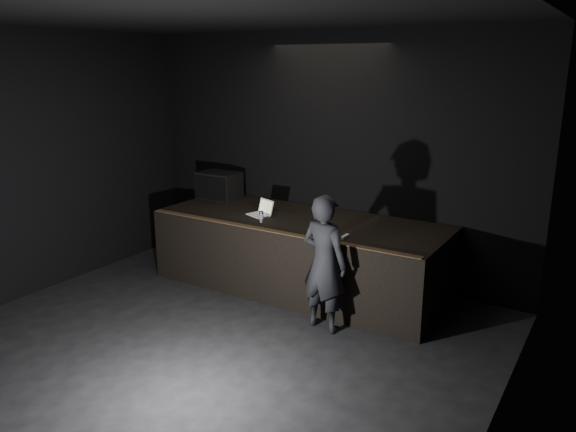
# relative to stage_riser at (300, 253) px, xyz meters

# --- Properties ---
(ground) EXTENTS (7.00, 7.00, 0.00)m
(ground) POSITION_rel_stage_riser_xyz_m (0.00, -2.73, -0.50)
(ground) COLOR black
(ground) RESTS_ON ground
(room_walls) EXTENTS (6.10, 7.10, 3.52)m
(room_walls) POSITION_rel_stage_riser_xyz_m (0.00, -2.73, 1.52)
(room_walls) COLOR black
(room_walls) RESTS_ON ground
(stage_riser) EXTENTS (4.00, 1.50, 1.00)m
(stage_riser) POSITION_rel_stage_riser_xyz_m (0.00, 0.00, 0.00)
(stage_riser) COLOR black
(stage_riser) RESTS_ON ground
(riser_lip) EXTENTS (3.92, 0.10, 0.01)m
(riser_lip) POSITION_rel_stage_riser_xyz_m (0.00, -0.71, 0.51)
(riser_lip) COLOR brown
(riser_lip) RESTS_ON stage_riser
(stage_monitor) EXTENTS (0.63, 0.47, 0.42)m
(stage_monitor) POSITION_rel_stage_riser_xyz_m (-1.67, 0.34, 0.71)
(stage_monitor) COLOR black
(stage_monitor) RESTS_ON stage_riser
(cable) EXTENTS (0.85, 0.12, 0.02)m
(cable) POSITION_rel_stage_riser_xyz_m (-0.65, 0.20, 0.51)
(cable) COLOR black
(cable) RESTS_ON stage_riser
(laptop) EXTENTS (0.38, 0.36, 0.21)m
(laptop) POSITION_rel_stage_riser_xyz_m (-0.55, -0.12, 0.55)
(laptop) COLOR white
(laptop) RESTS_ON stage_riser
(beer_can) EXTENTS (0.06, 0.06, 0.15)m
(beer_can) POSITION_rel_stage_riser_xyz_m (-0.35, -0.43, 0.57)
(beer_can) COLOR silver
(beer_can) RESTS_ON stage_riser
(plastic_cup) EXTENTS (0.09, 0.09, 0.11)m
(plastic_cup) POSITION_rel_stage_riser_xyz_m (1.01, 0.21, 0.56)
(plastic_cup) COLOR white
(plastic_cup) RESTS_ON stage_riser
(wii_remote) EXTENTS (0.04, 0.17, 0.03)m
(wii_remote) POSITION_rel_stage_riser_xyz_m (0.91, -0.48, 0.52)
(wii_remote) COLOR white
(wii_remote) RESTS_ON stage_riser
(person) EXTENTS (0.64, 0.47, 1.63)m
(person) POSITION_rel_stage_riser_xyz_m (0.88, -0.95, 0.31)
(person) COLOR black
(person) RESTS_ON ground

